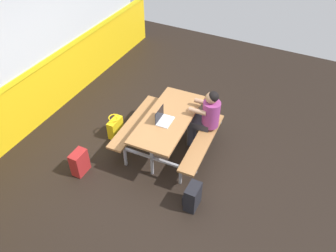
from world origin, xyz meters
TOP-DOWN VIEW (x-y plane):
  - ground_plane at (0.00, 0.00)m, footprint 10.00×10.00m
  - accent_backdrop at (0.00, 2.62)m, footprint 8.00×0.14m
  - picnic_table_main at (0.31, 0.00)m, footprint 1.70×1.62m
  - student_nearer at (0.71, -0.54)m, footprint 0.37×0.53m
  - laptop_silver at (0.20, 0.03)m, footprint 0.33×0.24m
  - backpack_dark at (-0.63, -0.88)m, footprint 0.30×0.22m
  - tote_bag_bright at (0.21, 1.06)m, footprint 0.34×0.21m
  - satchel_spare at (-0.83, 1.08)m, footprint 0.30×0.22m

SIDE VIEW (x-z plane):
  - ground_plane at x=0.00m, z-range -0.02..0.00m
  - tote_bag_bright at x=0.21m, z-range -0.02..0.41m
  - backpack_dark at x=-0.63m, z-range 0.00..0.44m
  - satchel_spare at x=-0.83m, z-range 0.00..0.44m
  - picnic_table_main at x=0.31m, z-range 0.20..0.94m
  - student_nearer at x=0.71m, z-range 0.10..1.31m
  - laptop_silver at x=0.20m, z-range 0.67..0.90m
  - accent_backdrop at x=0.00m, z-range -0.05..2.55m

